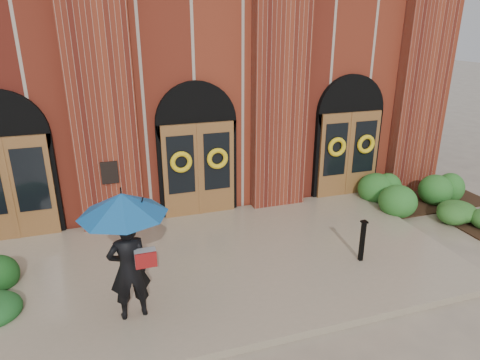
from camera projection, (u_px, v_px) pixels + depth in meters
name	position (u px, v px, depth m)	size (l,w,h in m)	color
ground	(229.00, 269.00, 9.33)	(90.00, 90.00, 0.00)	gray
landing	(227.00, 262.00, 9.44)	(10.00, 5.30, 0.15)	gray
church_building	(161.00, 66.00, 15.93)	(16.20, 12.53, 7.00)	maroon
man_with_umbrella	(125.00, 233.00, 7.07)	(1.61, 1.61, 2.35)	black
metal_post	(362.00, 240.00, 9.22)	(0.13, 0.13, 0.95)	black
hedge_wall_right	(429.00, 189.00, 12.63)	(3.25, 1.30, 0.84)	#266021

